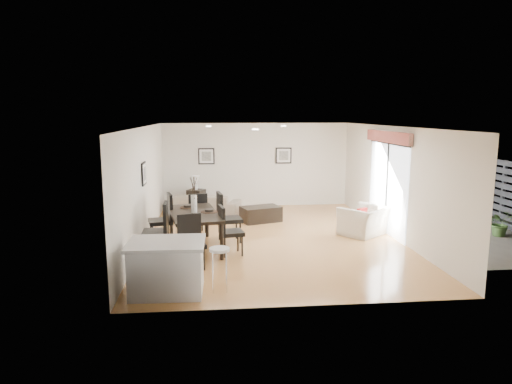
{
  "coord_description": "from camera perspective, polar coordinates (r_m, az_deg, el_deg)",
  "views": [
    {
      "loc": [
        -1.42,
        -10.68,
        3.0
      ],
      "look_at": [
        -0.35,
        0.4,
        1.08
      ],
      "focal_mm": 32.0,
      "sensor_mm": 36.0,
      "label": 1
    }
  ],
  "objects": [
    {
      "name": "sliding_door",
      "position": [
        11.9,
        16.11,
        2.96
      ],
      "size": [
        0.12,
        2.7,
        2.57
      ],
      "color": "white",
      "rests_on": "wall_right"
    },
    {
      "name": "wall_front",
      "position": [
        7.03,
        6.3,
        -3.86
      ],
      "size": [
        6.0,
        0.04,
        2.7
      ],
      "primitive_type": "cube",
      "color": "silver",
      "rests_on": "ground"
    },
    {
      "name": "framed_print_back_right",
      "position": [
        14.89,
        3.47,
        4.57
      ],
      "size": [
        0.52,
        0.04,
        0.52
      ],
      "color": "black",
      "rests_on": "wall_back"
    },
    {
      "name": "ground",
      "position": [
        11.18,
        1.98,
        -5.78
      ],
      "size": [
        8.0,
        8.0,
        0.0
      ],
      "primitive_type": "plane",
      "color": "tan",
      "rests_on": "ground"
    },
    {
      "name": "dining_table",
      "position": [
        10.23,
        -7.72,
        -2.99
      ],
      "size": [
        1.33,
        2.15,
        0.84
      ],
      "rotation": [
        0.0,
        0.0,
        0.17
      ],
      "color": "black",
      "rests_on": "ground"
    },
    {
      "name": "side_table",
      "position": [
        14.6,
        -7.47,
        -0.9
      ],
      "size": [
        0.62,
        0.62,
        0.63
      ],
      "primitive_type": "cube",
      "rotation": [
        0.0,
        0.0,
        -0.43
      ],
      "color": "black",
      "rests_on": "ground"
    },
    {
      "name": "vase",
      "position": [
        10.15,
        -7.78,
        -0.55
      ],
      "size": [
        0.88,
        1.43,
        0.81
      ],
      "color": "white",
      "rests_on": "dining_table"
    },
    {
      "name": "framed_print_back_left",
      "position": [
        14.71,
        -6.22,
        4.47
      ],
      "size": [
        0.52,
        0.04,
        0.52
      ],
      "color": "black",
      "rests_on": "wall_back"
    },
    {
      "name": "dining_chair_wnear",
      "position": [
        9.83,
        -11.92,
        -4.26
      ],
      "size": [
        0.53,
        0.53,
        1.17
      ],
      "rotation": [
        0.0,
        0.0,
        -1.55
      ],
      "color": "black",
      "rests_on": "ground"
    },
    {
      "name": "wall_right",
      "position": [
        11.68,
        16.78,
        1.24
      ],
      "size": [
        0.04,
        8.0,
        2.7
      ],
      "primitive_type": "cube",
      "color": "silver",
      "rests_on": "ground"
    },
    {
      "name": "courtyard",
      "position": [
        13.97,
        27.44,
        0.13
      ],
      "size": [
        6.0,
        6.0,
        2.0
      ],
      "color": "gray",
      "rests_on": "ground"
    },
    {
      "name": "sofa",
      "position": [
        13.79,
        -6.5,
        -1.53
      ],
      "size": [
        2.27,
        1.42,
        0.62
      ],
      "primitive_type": "imported",
      "rotation": [
        0.0,
        0.0,
        2.84
      ],
      "color": "gray",
      "rests_on": "ground"
    },
    {
      "name": "dining_chair_efar",
      "position": [
        10.72,
        -3.86,
        -2.82
      ],
      "size": [
        0.61,
        0.61,
        1.19
      ],
      "rotation": [
        0.0,
        0.0,
        1.73
      ],
      "color": "black",
      "rests_on": "ground"
    },
    {
      "name": "ceiling",
      "position": [
        10.78,
        2.07,
        8.19
      ],
      "size": [
        6.0,
        8.0,
        0.02
      ],
      "primitive_type": "cube",
      "color": "white",
      "rests_on": "wall_back"
    },
    {
      "name": "wall_left",
      "position": [
        10.92,
        -13.78,
        0.81
      ],
      "size": [
        0.04,
        8.0,
        2.7
      ],
      "primitive_type": "cube",
      "color": "silver",
      "rests_on": "ground"
    },
    {
      "name": "table_lamp",
      "position": [
        14.51,
        -7.52,
        1.42
      ],
      "size": [
        0.23,
        0.23,
        0.44
      ],
      "color": "white",
      "rests_on": "side_table"
    },
    {
      "name": "dining_chair_foot",
      "position": [
        11.49,
        -7.37,
        -2.41
      ],
      "size": [
        0.57,
        0.57,
        1.05
      ],
      "rotation": [
        0.0,
        0.0,
        3.39
      ],
      "color": "black",
      "rests_on": "ground"
    },
    {
      "name": "armchair",
      "position": [
        11.71,
        13.39,
        -3.54
      ],
      "size": [
        1.45,
        1.43,
        0.71
      ],
      "primitive_type": "imported",
      "rotation": [
        0.0,
        0.0,
        3.82
      ],
      "color": "beige",
      "rests_on": "ground"
    },
    {
      "name": "coffee_table",
      "position": [
        12.82,
        0.6,
        -2.77
      ],
      "size": [
        1.21,
        0.94,
        0.43
      ],
      "primitive_type": "cube",
      "rotation": [
        0.0,
        0.0,
        0.32
      ],
      "color": "black",
      "rests_on": "ground"
    },
    {
      "name": "courtyard_plant_a",
      "position": [
        12.81,
        28.23,
        -3.43
      ],
      "size": [
        0.6,
        0.52,
        0.66
      ],
      "primitive_type": "imported",
      "rotation": [
        0.0,
        0.0,
        0.01
      ],
      "color": "#3C5C27",
      "rests_on": "ground"
    },
    {
      "name": "kitchen_island",
      "position": [
        7.91,
        -11.08,
        -9.18
      ],
      "size": [
        1.31,
        1.02,
        0.9
      ],
      "rotation": [
        0.0,
        0.0,
        -0.03
      ],
      "color": "silver",
      "rests_on": "ground"
    },
    {
      "name": "courtyard_plant_b",
      "position": [
        14.13,
        23.74,
        -2.03
      ],
      "size": [
        0.36,
        0.36,
        0.62
      ],
      "primitive_type": "imported",
      "rotation": [
        0.0,
        0.0,
        -0.03
      ],
      "color": "#3C5C27",
      "rests_on": "ground"
    },
    {
      "name": "bar_stool",
      "position": [
        7.81,
        -4.58,
        -7.75
      ],
      "size": [
        0.35,
        0.35,
        0.76
      ],
      "color": "silver",
      "rests_on": "ground"
    },
    {
      "name": "wall_back",
      "position": [
        14.84,
        -0.0,
        3.4
      ],
      "size": [
        6.0,
        0.04,
        2.7
      ],
      "primitive_type": "cube",
      "color": "silver",
      "rests_on": "ground"
    },
    {
      "name": "framed_print_left_wall",
      "position": [
        10.68,
        -13.84,
        2.24
      ],
      "size": [
        0.04,
        0.52,
        0.52
      ],
      "rotation": [
        0.0,
        0.0,
        1.57
      ],
      "color": "black",
      "rests_on": "wall_left"
    },
    {
      "name": "cushion",
      "position": [
        11.54,
        13.11,
        -2.71
      ],
      "size": [
        0.3,
        0.24,
        0.3
      ],
      "primitive_type": "cube",
      "rotation": [
        0.0,
        0.0,
        3.72
      ],
      "color": "#AE1A16",
      "rests_on": "armchair"
    },
    {
      "name": "dining_chair_enear",
      "position": [
        9.76,
        -3.62,
        -4.47
      ],
      "size": [
        0.56,
        0.56,
        1.07
      ],
      "rotation": [
        0.0,
        0.0,
        1.75
      ],
      "color": "black",
      "rests_on": "ground"
    },
    {
      "name": "dining_chair_wfar",
      "position": [
        10.82,
        -11.35,
        -2.94
      ],
      "size": [
        0.63,
        0.63,
        1.17
      ],
      "rotation": [
        0.0,
        0.0,
        -1.35
      ],
      "color": "black",
      "rests_on": "ground"
    },
    {
      "name": "dining_chair_head",
      "position": [
        9.06,
        -8.15,
        -5.74
      ],
      "size": [
        0.59,
        0.59,
        1.06
      ],
      "rotation": [
        0.0,
        0.0,
        0.28
      ],
      "color": "black",
      "rests_on": "ground"
    }
  ]
}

